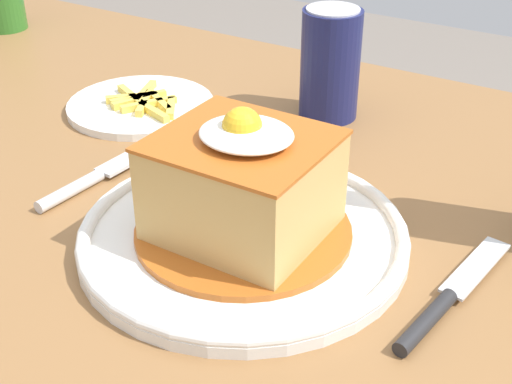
% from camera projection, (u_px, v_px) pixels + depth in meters
% --- Properties ---
extents(dining_table, '(1.40, 0.81, 0.76)m').
position_uv_depth(dining_table, '(241.00, 307.00, 0.69)').
color(dining_table, olive).
rests_on(dining_table, ground_plane).
extents(main_plate, '(0.27, 0.27, 0.02)m').
position_uv_depth(main_plate, '(243.00, 234.00, 0.59)').
color(main_plate, white).
rests_on(main_plate, dining_table).
extents(sandwich_meal, '(0.18, 0.18, 0.11)m').
position_uv_depth(sandwich_meal, '(243.00, 188.00, 0.56)').
color(sandwich_meal, '#B75B1E').
rests_on(sandwich_meal, main_plate).
extents(fork, '(0.03, 0.14, 0.01)m').
position_uv_depth(fork, '(87.00, 181.00, 0.67)').
color(fork, silver).
rests_on(fork, dining_table).
extents(knife, '(0.04, 0.17, 0.01)m').
position_uv_depth(knife, '(441.00, 305.00, 0.51)').
color(knife, '#262628').
rests_on(knife, dining_table).
extents(soda_can, '(0.07, 0.07, 0.12)m').
position_uv_depth(soda_can, '(330.00, 64.00, 0.78)').
color(soda_can, '#191E51').
rests_on(soda_can, dining_table).
extents(side_plate_fries, '(0.17, 0.17, 0.02)m').
position_uv_depth(side_plate_fries, '(141.00, 105.00, 0.82)').
color(side_plate_fries, white).
rests_on(side_plate_fries, dining_table).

